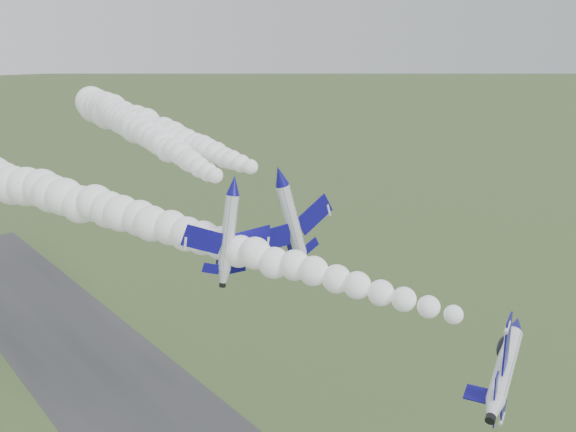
% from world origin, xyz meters
% --- Properties ---
extents(jet_lead, '(6.77, 11.99, 10.09)m').
position_xyz_m(jet_lead, '(11.00, -8.68, 32.85)').
color(jet_lead, silver).
extents(smoke_trail_jet_lead, '(36.34, 69.69, 5.64)m').
position_xyz_m(smoke_trail_jet_lead, '(-4.43, 28.13, 36.10)').
color(smoke_trail_jet_lead, white).
extents(jet_pair_left, '(10.35, 12.34, 3.24)m').
position_xyz_m(jet_pair_left, '(-0.53, 18.40, 42.18)').
color(jet_pair_left, silver).
extents(smoke_trail_jet_pair_left, '(17.29, 66.47, 5.84)m').
position_xyz_m(smoke_trail_jet_pair_left, '(5.56, 53.68, 43.48)').
color(smoke_trail_jet_pair_left, white).
extents(jet_pair_right, '(10.79, 13.51, 4.27)m').
position_xyz_m(jet_pair_right, '(5.81, 18.67, 42.32)').
color(jet_pair_right, silver).
extents(smoke_trail_jet_pair_right, '(7.74, 62.48, 5.89)m').
position_xyz_m(smoke_trail_jet_pair_right, '(7.57, 52.86, 43.72)').
color(smoke_trail_jet_pair_right, white).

